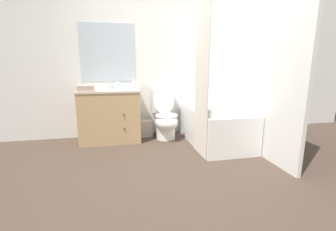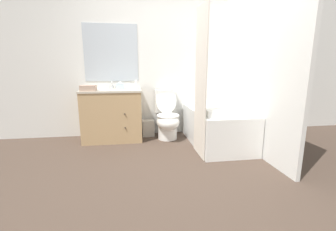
% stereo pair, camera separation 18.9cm
% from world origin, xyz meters
% --- Properties ---
extents(ground_plane, '(14.00, 14.00, 0.00)m').
position_xyz_m(ground_plane, '(0.00, 0.00, 0.00)').
color(ground_plane, '#47382D').
extents(wall_back, '(8.00, 0.06, 2.50)m').
position_xyz_m(wall_back, '(-0.01, 1.57, 1.25)').
color(wall_back, silver).
rests_on(wall_back, ground_plane).
extents(wall_right, '(0.05, 2.55, 2.50)m').
position_xyz_m(wall_right, '(1.26, 0.77, 1.25)').
color(wall_right, silver).
rests_on(wall_right, ground_plane).
extents(vanity_cabinet, '(0.95, 0.59, 0.83)m').
position_xyz_m(vanity_cabinet, '(-0.76, 1.27, 0.43)').
color(vanity_cabinet, tan).
rests_on(vanity_cabinet, ground_plane).
extents(sink_faucet, '(0.14, 0.12, 0.12)m').
position_xyz_m(sink_faucet, '(-0.76, 1.47, 0.87)').
color(sink_faucet, silver).
rests_on(sink_faucet, vanity_cabinet).
extents(toilet, '(0.37, 0.66, 0.85)m').
position_xyz_m(toilet, '(0.13, 1.21, 0.35)').
color(toilet, white).
rests_on(toilet, ground_plane).
extents(bathtub, '(0.76, 1.42, 0.54)m').
position_xyz_m(bathtub, '(0.85, 0.84, 0.27)').
color(bathtub, white).
rests_on(bathtub, ground_plane).
extents(shower_curtain, '(0.02, 0.48, 1.94)m').
position_xyz_m(shower_curtain, '(0.45, 0.41, 0.97)').
color(shower_curtain, silver).
rests_on(shower_curtain, ground_plane).
extents(wastebasket, '(0.21, 0.18, 0.28)m').
position_xyz_m(wastebasket, '(-0.18, 1.38, 0.14)').
color(wastebasket, '#B7B2A8').
rests_on(wastebasket, ground_plane).
extents(tissue_box, '(0.12, 0.12, 0.12)m').
position_xyz_m(tissue_box, '(-0.63, 1.38, 0.88)').
color(tissue_box, silver).
rests_on(tissue_box, vanity_cabinet).
extents(soap_dispenser, '(0.06, 0.06, 0.16)m').
position_xyz_m(soap_dispenser, '(-0.36, 1.29, 0.91)').
color(soap_dispenser, white).
rests_on(soap_dispenser, vanity_cabinet).
extents(hand_towel_folded, '(0.23, 0.15, 0.09)m').
position_xyz_m(hand_towel_folded, '(-1.08, 1.09, 0.88)').
color(hand_towel_folded, tan).
rests_on(hand_towel_folded, vanity_cabinet).
extents(bath_towel_folded, '(0.29, 0.25, 0.09)m').
position_xyz_m(bath_towel_folded, '(0.66, 0.36, 0.59)').
color(bath_towel_folded, white).
rests_on(bath_towel_folded, bathtub).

